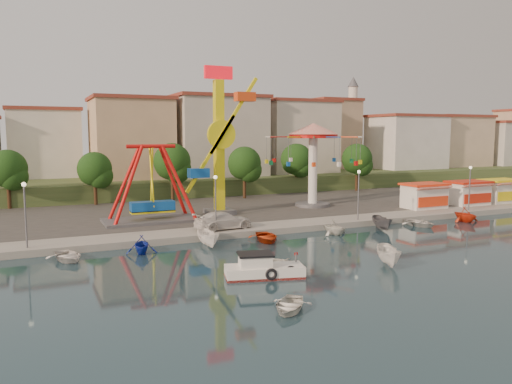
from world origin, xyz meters
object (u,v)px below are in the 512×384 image
wave_swinger (313,146)px  cabin_motorboat (263,270)px  skiff (389,256)px  van (223,220)px  kamikaze_tower (222,144)px  rowboat_a (285,264)px  pirate_ship_ride (152,185)px

wave_swinger → cabin_motorboat: 31.10m
skiff → van: 17.15m
kamikaze_tower → rowboat_a: 23.42m
cabin_motorboat → van: van is taller
rowboat_a → van: size_ratio=0.63×
wave_swinger → van: wave_swinger is taller
pirate_ship_ride → kamikaze_tower: kamikaze_tower is taller
cabin_motorboat → skiff: (9.71, -1.17, 0.24)m
cabin_motorboat → rowboat_a: 2.65m
van → rowboat_a: bearing=172.2°
kamikaze_tower → wave_swinger: size_ratio=1.42×
cabin_motorboat → rowboat_a: size_ratio=1.58×
kamikaze_tower → wave_swinger: bearing=5.1°
pirate_ship_ride → kamikaze_tower: 9.45m
rowboat_a → skiff: bearing=-44.7°
cabin_motorboat → skiff: size_ratio=1.47×
pirate_ship_ride → wave_swinger: (20.82, 2.66, 3.80)m
pirate_ship_ride → van: (5.22, -6.93, -2.97)m
kamikaze_tower → pirate_ship_ride: bearing=-169.5°
rowboat_a → pirate_ship_ride: bearing=77.2°
skiff → pirate_ship_ride: bearing=145.6°
van → kamikaze_tower: bearing=-26.9°
rowboat_a → wave_swinger: bearing=28.5°
kamikaze_tower → skiff: (3.97, -24.08, -7.78)m
wave_swinger → van: size_ratio=2.05×
kamikaze_tower → rowboat_a: (-3.38, -21.69, -8.16)m
kamikaze_tower → wave_swinger: (12.47, 1.11, -0.33)m
pirate_ship_ride → cabin_motorboat: (2.62, -21.35, -3.90)m
rowboat_a → skiff: (7.35, -2.39, 0.37)m
wave_swinger → skiff: wave_swinger is taller
cabin_motorboat → skiff: cabin_motorboat is taller
kamikaze_tower → van: kamikaze_tower is taller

